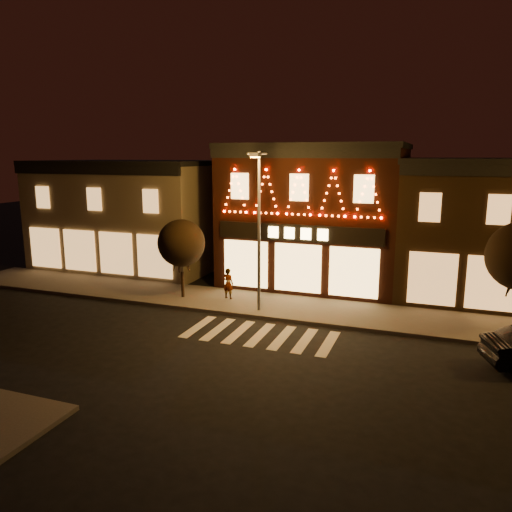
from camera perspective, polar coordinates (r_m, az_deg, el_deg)
The scene contains 8 objects.
ground at distance 18.31m, azimuth -3.89°, elevation -13.17°, with size 120.00×120.00×0.00m, color black.
sidewalk_far at distance 24.84m, azimuth 8.02°, elevation -6.33°, with size 44.00×4.00×0.15m, color #47423D.
building_left at distance 35.51m, azimuth -13.96°, elevation 4.75°, with size 12.20×8.28×7.30m.
building_pulp at distance 30.13m, azimuth 6.98°, elevation 4.81°, with size 10.20×8.34×8.30m.
building_right_a at distance 29.51m, azimuth 25.23°, elevation 2.87°, with size 9.20×8.28×7.50m.
streetlamp_mid at distance 23.41m, azimuth 0.29°, elevation 4.17°, with size 0.70×1.75×7.66m.
tree_left at distance 26.44m, azimuth -8.59°, elevation 1.48°, with size 2.51×2.51×4.20m.
pedestrian at distance 26.30m, azimuth -3.22°, elevation -3.18°, with size 0.60×0.40×1.65m, color gray.
Camera 1 is at (6.90, -15.14, 7.65)m, focal length 34.73 mm.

